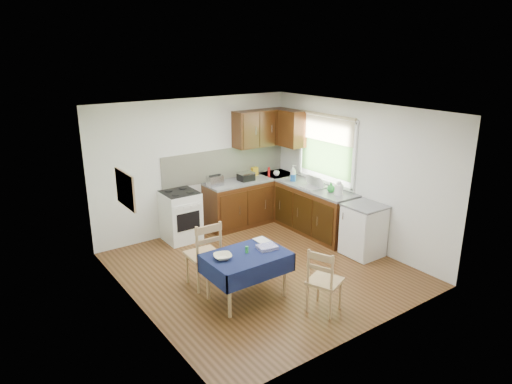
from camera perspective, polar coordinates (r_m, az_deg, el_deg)
floor at (r=7.33m, az=0.73°, el=-9.59°), size 4.20×4.20×0.00m
ceiling at (r=6.57m, az=0.81°, el=10.19°), size 4.00×4.20×0.02m
wall_back at (r=8.57m, az=-7.57°, el=3.26°), size 4.00×0.02×2.50m
wall_front at (r=5.40m, az=14.10°, el=-5.79°), size 4.00×0.02×2.50m
wall_left at (r=5.95m, az=-14.99°, el=-3.65°), size 0.02×4.20×2.50m
wall_right at (r=8.14m, az=12.21°, el=2.26°), size 0.02×4.20×2.50m
base_cabinets at (r=8.84m, az=3.04°, el=-1.72°), size 1.90×2.30×0.86m
worktop_back at (r=8.94m, az=-0.62°, el=1.56°), size 1.90×0.60×0.04m
worktop_right at (r=8.47m, az=7.46°, el=0.51°), size 0.60×1.70×0.04m
worktop_corner at (r=9.31m, az=2.67°, el=2.20°), size 0.60×0.60×0.04m
splashback at (r=8.88m, az=-3.80°, el=3.55°), size 2.70×0.02×0.60m
upper_cabinets at (r=9.00m, az=1.87°, el=8.00°), size 1.20×0.85×0.70m
stove at (r=8.33m, az=-9.40°, el=-2.95°), size 0.60×0.61×0.92m
window at (r=8.50m, az=8.79°, el=5.87°), size 0.04×1.48×1.26m
fridge at (r=7.84m, az=13.29°, el=-4.67°), size 0.58×0.60×0.89m
corkboard at (r=6.12m, az=-16.00°, el=0.30°), size 0.04×0.62×0.47m
dining_table at (r=6.30m, az=-1.19°, el=-8.61°), size 1.11×0.75×0.67m
chair_far at (r=6.65m, az=-6.41°, el=-7.49°), size 0.47×0.47×1.02m
chair_near at (r=6.08m, az=8.44°, el=-10.72°), size 0.53×0.53×0.91m
toaster at (r=8.46m, az=-5.15°, el=1.41°), size 0.29×0.18×0.22m
sandwich_press at (r=8.79m, az=-1.26°, el=1.97°), size 0.28×0.24×0.16m
sauce_bottle at (r=9.02m, az=1.62°, el=2.50°), size 0.05×0.05×0.20m
yellow_packet at (r=9.13m, az=-0.18°, el=2.59°), size 0.14×0.11×0.17m
dish_rack at (r=8.43m, az=7.33°, el=0.75°), size 0.47×0.35×0.22m
kettle at (r=8.04m, az=10.32°, el=0.39°), size 0.15×0.15×0.25m
cup at (r=9.14m, az=2.57°, el=2.34°), size 0.14×0.14×0.09m
soap_bottle_a at (r=8.78m, az=4.65°, el=2.37°), size 0.15×0.16×0.30m
soap_bottle_b at (r=8.77m, az=4.68°, el=2.00°), size 0.13×0.13×0.20m
soap_bottle_c at (r=8.18m, az=9.34°, el=0.60°), size 0.16×0.16×0.18m
plate_bowl at (r=6.13m, az=-4.19°, el=-8.06°), size 0.31×0.31×0.06m
book at (r=6.60m, az=0.12°, el=-6.27°), size 0.18×0.25×0.02m
spice_jar at (r=6.27m, az=-1.15°, el=-7.21°), size 0.05×0.05×0.09m
tea_towel at (r=6.40m, az=1.39°, el=-6.91°), size 0.30×0.25×0.05m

